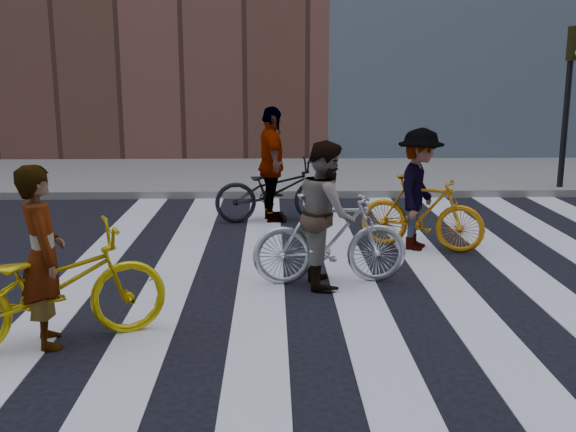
{
  "coord_description": "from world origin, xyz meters",
  "views": [
    {
      "loc": [
        -1.51,
        -8.09,
        2.51
      ],
      "look_at": [
        -1.31,
        0.3,
        0.67
      ],
      "focal_mm": 42.0,
      "sensor_mm": 36.0,
      "label": 1
    }
  ],
  "objects_px": {
    "bike_yellow_left": "(50,287)",
    "rider_left": "(43,257)",
    "bike_yellow_right": "(422,213)",
    "traffic_signal": "(571,81)",
    "bike_silver_mid": "(330,239)",
    "rider_right": "(419,190)",
    "rider_rear": "(272,165)",
    "bike_dark_rear": "(275,190)",
    "rider_mid": "(326,213)"
  },
  "relations": [
    {
      "from": "rider_left",
      "to": "rider_rear",
      "type": "xyz_separation_m",
      "value": [
        2.09,
        5.14,
        0.12
      ]
    },
    {
      "from": "bike_dark_rear",
      "to": "rider_rear",
      "type": "xyz_separation_m",
      "value": [
        -0.05,
        0.0,
        0.43
      ]
    },
    {
      "from": "bike_silver_mid",
      "to": "bike_yellow_right",
      "type": "xyz_separation_m",
      "value": [
        1.43,
        1.55,
        -0.02
      ]
    },
    {
      "from": "traffic_signal",
      "to": "rider_rear",
      "type": "relative_size",
      "value": 1.73
    },
    {
      "from": "bike_yellow_left",
      "to": "bike_dark_rear",
      "type": "relative_size",
      "value": 1.05
    },
    {
      "from": "traffic_signal",
      "to": "bike_dark_rear",
      "type": "relative_size",
      "value": 1.65
    },
    {
      "from": "rider_left",
      "to": "rider_right",
      "type": "relative_size",
      "value": 0.98
    },
    {
      "from": "bike_yellow_left",
      "to": "bike_silver_mid",
      "type": "bearing_deg",
      "value": -81.13
    },
    {
      "from": "traffic_signal",
      "to": "rider_right",
      "type": "height_order",
      "value": "traffic_signal"
    },
    {
      "from": "rider_right",
      "to": "rider_rear",
      "type": "height_order",
      "value": "rider_rear"
    },
    {
      "from": "bike_silver_mid",
      "to": "bike_dark_rear",
      "type": "xyz_separation_m",
      "value": [
        -0.63,
        3.39,
        -0.02
      ]
    },
    {
      "from": "bike_yellow_left",
      "to": "rider_left",
      "type": "height_order",
      "value": "rider_left"
    },
    {
      "from": "bike_yellow_right",
      "to": "rider_mid",
      "type": "bearing_deg",
      "value": 160.5
    },
    {
      "from": "traffic_signal",
      "to": "bike_silver_mid",
      "type": "relative_size",
      "value": 1.81
    },
    {
      "from": "bike_dark_rear",
      "to": "rider_rear",
      "type": "relative_size",
      "value": 1.05
    },
    {
      "from": "rider_left",
      "to": "rider_right",
      "type": "distance_m",
      "value": 5.3
    },
    {
      "from": "traffic_signal",
      "to": "bike_silver_mid",
      "type": "bearing_deg",
      "value": -132.41
    },
    {
      "from": "rider_left",
      "to": "traffic_signal",
      "type": "bearing_deg",
      "value": -70.81
    },
    {
      "from": "rider_left",
      "to": "rider_right",
      "type": "xyz_separation_m",
      "value": [
        4.15,
        3.3,
        0.02
      ]
    },
    {
      "from": "rider_right",
      "to": "rider_mid",
      "type": "bearing_deg",
      "value": 161.48
    },
    {
      "from": "bike_silver_mid",
      "to": "bike_yellow_left",
      "type": "bearing_deg",
      "value": 118.65
    },
    {
      "from": "bike_dark_rear",
      "to": "rider_rear",
      "type": "bearing_deg",
      "value": 81.5
    },
    {
      "from": "bike_yellow_left",
      "to": "rider_left",
      "type": "distance_m",
      "value": 0.29
    },
    {
      "from": "bike_yellow_left",
      "to": "bike_silver_mid",
      "type": "relative_size",
      "value": 1.16
    },
    {
      "from": "bike_yellow_left",
      "to": "rider_rear",
      "type": "height_order",
      "value": "rider_rear"
    },
    {
      "from": "bike_dark_rear",
      "to": "bike_silver_mid",
      "type": "bearing_deg",
      "value": -177.92
    },
    {
      "from": "traffic_signal",
      "to": "rider_left",
      "type": "relative_size",
      "value": 1.97
    },
    {
      "from": "rider_right",
      "to": "rider_rear",
      "type": "xyz_separation_m",
      "value": [
        -2.06,
        1.85,
        0.1
      ]
    },
    {
      "from": "bike_yellow_left",
      "to": "bike_yellow_right",
      "type": "xyz_separation_m",
      "value": [
        4.15,
        3.3,
        -0.03
      ]
    },
    {
      "from": "rider_mid",
      "to": "rider_right",
      "type": "distance_m",
      "value": 2.11
    },
    {
      "from": "bike_yellow_right",
      "to": "rider_mid",
      "type": "distance_m",
      "value": 2.17
    },
    {
      "from": "rider_right",
      "to": "bike_silver_mid",
      "type": "bearing_deg",
      "value": 162.5
    },
    {
      "from": "bike_yellow_left",
      "to": "bike_yellow_right",
      "type": "bearing_deg",
      "value": -75.41
    },
    {
      "from": "rider_right",
      "to": "rider_rear",
      "type": "bearing_deg",
      "value": 72.38
    },
    {
      "from": "rider_mid",
      "to": "bike_yellow_left",
      "type": "bearing_deg",
      "value": 119.13
    },
    {
      "from": "rider_left",
      "to": "rider_rear",
      "type": "height_order",
      "value": "rider_rear"
    },
    {
      "from": "bike_yellow_right",
      "to": "traffic_signal",
      "type": "bearing_deg",
      "value": -18.07
    },
    {
      "from": "bike_silver_mid",
      "to": "bike_yellow_right",
      "type": "distance_m",
      "value": 2.11
    },
    {
      "from": "bike_silver_mid",
      "to": "rider_right",
      "type": "xyz_separation_m",
      "value": [
        1.38,
        1.55,
        0.31
      ]
    },
    {
      "from": "rider_right",
      "to": "bike_yellow_left",
      "type": "bearing_deg",
      "value": 153.01
    },
    {
      "from": "bike_silver_mid",
      "to": "bike_dark_rear",
      "type": "relative_size",
      "value": 0.91
    },
    {
      "from": "bike_silver_mid",
      "to": "rider_mid",
      "type": "relative_size",
      "value": 1.07
    },
    {
      "from": "traffic_signal",
      "to": "bike_yellow_right",
      "type": "relative_size",
      "value": 1.89
    },
    {
      "from": "bike_yellow_left",
      "to": "bike_silver_mid",
      "type": "height_order",
      "value": "bike_yellow_left"
    },
    {
      "from": "traffic_signal",
      "to": "bike_yellow_left",
      "type": "height_order",
      "value": "traffic_signal"
    },
    {
      "from": "traffic_signal",
      "to": "bike_silver_mid",
      "type": "height_order",
      "value": "traffic_signal"
    },
    {
      "from": "bike_yellow_right",
      "to": "bike_dark_rear",
      "type": "distance_m",
      "value": 2.77
    },
    {
      "from": "traffic_signal",
      "to": "rider_mid",
      "type": "xyz_separation_m",
      "value": [
        -5.28,
        -5.72,
        -1.42
      ]
    },
    {
      "from": "rider_left",
      "to": "rider_mid",
      "type": "distance_m",
      "value": 3.24
    },
    {
      "from": "bike_yellow_left",
      "to": "rider_mid",
      "type": "bearing_deg",
      "value": -80.65
    }
  ]
}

